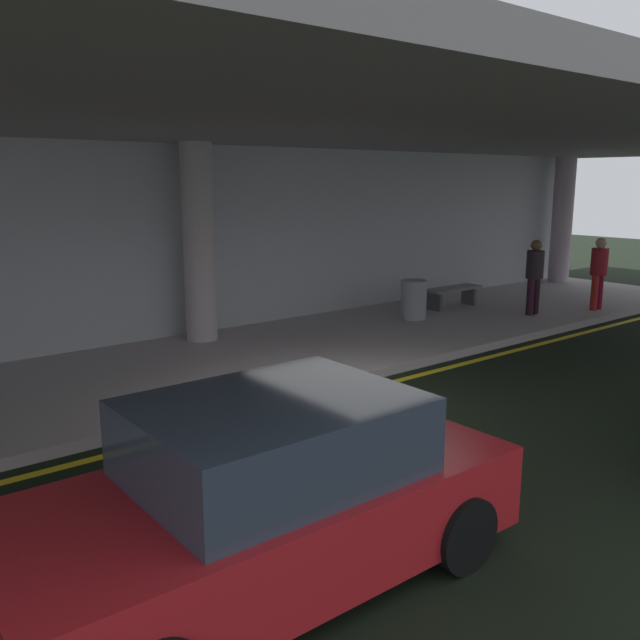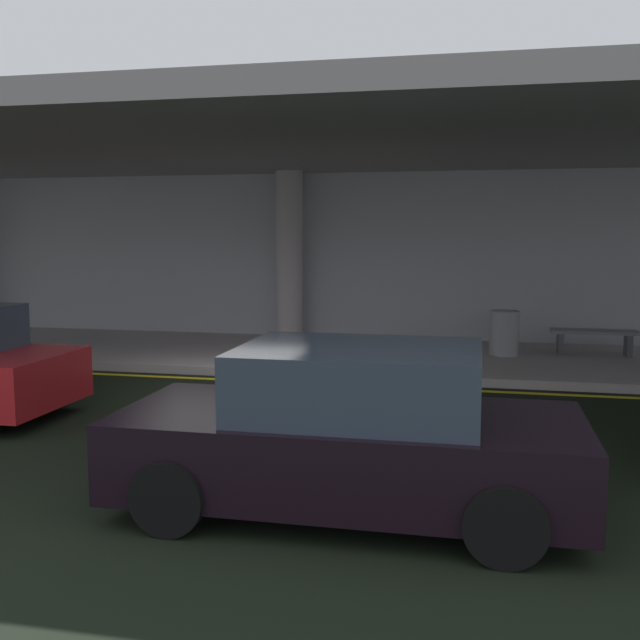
# 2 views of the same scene
# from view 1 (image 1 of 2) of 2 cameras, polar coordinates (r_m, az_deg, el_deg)

# --- Properties ---
(ground_plane) EXTENTS (60.00, 60.00, 0.00)m
(ground_plane) POSITION_cam_1_polar(r_m,az_deg,el_deg) (9.36, 3.88, -7.70)
(ground_plane) COLOR black
(sidewalk) EXTENTS (26.00, 4.20, 0.15)m
(sidewalk) POSITION_cam_1_polar(r_m,az_deg,el_deg) (11.70, -6.39, -3.34)
(sidewalk) COLOR #ACA2A3
(sidewalk) RESTS_ON ground
(lane_stripe_yellow) EXTENTS (26.00, 0.14, 0.01)m
(lane_stripe_yellow) POSITION_cam_1_polar(r_m,az_deg,el_deg) (9.86, 1.08, -6.61)
(lane_stripe_yellow) COLOR yellow
(lane_stripe_yellow) RESTS_ON ground
(support_column_center) EXTENTS (0.59, 0.59, 3.65)m
(support_column_center) POSITION_cam_1_polar(r_m,az_deg,el_deg) (12.67, -10.29, 6.45)
(support_column_center) COLOR #AEA2A4
(support_column_center) RESTS_ON sidewalk
(support_column_right_mid) EXTENTS (0.59, 0.59, 3.65)m
(support_column_right_mid) POSITION_cam_1_polar(r_m,az_deg,el_deg) (21.16, 19.94, 8.03)
(support_column_right_mid) COLOR #B3A0AB
(support_column_right_mid) RESTS_ON sidewalk
(ceiling_overhang) EXTENTS (28.00, 13.20, 0.30)m
(ceiling_overhang) POSITION_cam_1_polar(r_m,az_deg,el_deg) (10.91, -5.42, 16.13)
(ceiling_overhang) COLOR gray
(ceiling_overhang) RESTS_ON support_column_far_left
(terminal_back_wall) EXTENTS (26.00, 0.30, 3.80)m
(terminal_back_wall) POSITION_cam_1_polar(r_m,az_deg,el_deg) (13.32, -11.77, 6.32)
(terminal_back_wall) COLOR #A9ABB2
(terminal_back_wall) RESTS_ON ground
(car_red) EXTENTS (4.10, 1.92, 1.50)m
(car_red) POSITION_cam_1_polar(r_m,az_deg,el_deg) (5.38, -4.52, -14.86)
(car_red) COLOR #AE1A20
(car_red) RESTS_ON ground
(traveler_with_luggage) EXTENTS (0.38, 0.38, 1.68)m
(traveler_with_luggage) POSITION_cam_1_polar(r_m,az_deg,el_deg) (15.69, 17.83, 3.91)
(traveler_with_luggage) COLOR #2E1424
(traveler_with_luggage) RESTS_ON sidewalk
(person_waiting_for_ride) EXTENTS (0.38, 0.38, 1.68)m
(person_waiting_for_ride) POSITION_cam_1_polar(r_m,az_deg,el_deg) (16.80, 22.68, 4.05)
(person_waiting_for_ride) COLOR #A11F19
(person_waiting_for_ride) RESTS_ON sidewalk
(bench_metal) EXTENTS (1.60, 0.50, 0.48)m
(bench_metal) POSITION_cam_1_polar(r_m,az_deg,el_deg) (16.19, 11.23, 2.29)
(bench_metal) COLOR slate
(bench_metal) RESTS_ON sidewalk
(trash_bin_steel) EXTENTS (0.56, 0.56, 0.85)m
(trash_bin_steel) POSITION_cam_1_polar(r_m,az_deg,el_deg) (14.71, 7.98, 1.75)
(trash_bin_steel) COLOR gray
(trash_bin_steel) RESTS_ON sidewalk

